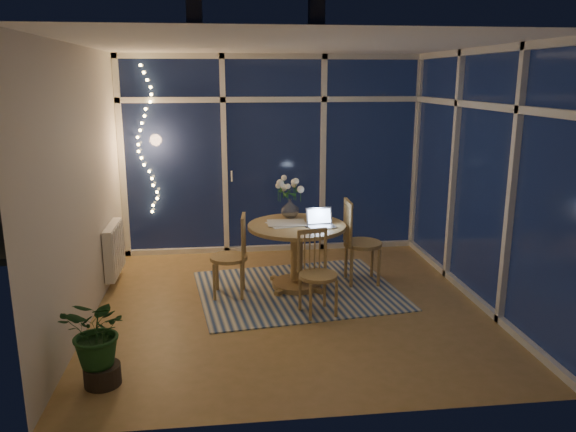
# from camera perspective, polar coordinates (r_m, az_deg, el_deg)

# --- Properties ---
(floor) EXTENTS (4.00, 4.00, 0.00)m
(floor) POSITION_cam_1_polar(r_m,az_deg,el_deg) (5.91, 0.47, -9.04)
(floor) COLOR olive
(floor) RESTS_ON ground
(ceiling) EXTENTS (4.00, 4.00, 0.00)m
(ceiling) POSITION_cam_1_polar(r_m,az_deg,el_deg) (5.45, 0.53, 17.03)
(ceiling) COLOR white
(ceiling) RESTS_ON wall_back
(wall_back) EXTENTS (4.00, 0.04, 2.60)m
(wall_back) POSITION_cam_1_polar(r_m,az_deg,el_deg) (7.50, -1.46, 6.20)
(wall_back) COLOR beige
(wall_back) RESTS_ON floor
(wall_front) EXTENTS (4.00, 0.04, 2.60)m
(wall_front) POSITION_cam_1_polar(r_m,az_deg,el_deg) (3.61, 4.55, -2.24)
(wall_front) COLOR beige
(wall_front) RESTS_ON floor
(wall_left) EXTENTS (0.04, 4.00, 2.60)m
(wall_left) POSITION_cam_1_polar(r_m,az_deg,el_deg) (5.64, -20.10, 2.82)
(wall_left) COLOR beige
(wall_left) RESTS_ON floor
(wall_right) EXTENTS (0.04, 4.00, 2.60)m
(wall_right) POSITION_cam_1_polar(r_m,az_deg,el_deg) (6.12, 19.47, 3.67)
(wall_right) COLOR beige
(wall_right) RESTS_ON floor
(window_wall_back) EXTENTS (4.00, 0.10, 2.60)m
(window_wall_back) POSITION_cam_1_polar(r_m,az_deg,el_deg) (7.46, -1.43, 6.16)
(window_wall_back) COLOR silver
(window_wall_back) RESTS_ON floor
(window_wall_right) EXTENTS (0.10, 4.00, 2.60)m
(window_wall_right) POSITION_cam_1_polar(r_m,az_deg,el_deg) (6.10, 19.13, 3.67)
(window_wall_right) COLOR silver
(window_wall_right) RESTS_ON floor
(radiator) EXTENTS (0.10, 0.70, 0.58)m
(radiator) POSITION_cam_1_polar(r_m,az_deg,el_deg) (6.70, -17.27, -3.26)
(radiator) COLOR silver
(radiator) RESTS_ON wall_left
(fairy_lights) EXTENTS (0.24, 0.10, 1.85)m
(fairy_lights) POSITION_cam_1_polar(r_m,az_deg,el_deg) (7.38, -14.35, 7.41)
(fairy_lights) COLOR #F9C663
(fairy_lights) RESTS_ON window_wall_back
(garden_patio) EXTENTS (12.00, 6.00, 0.10)m
(garden_patio) POSITION_cam_1_polar(r_m,az_deg,el_deg) (10.73, -0.27, 1.16)
(garden_patio) COLOR black
(garden_patio) RESTS_ON ground
(garden_fence) EXTENTS (11.00, 0.08, 1.80)m
(garden_fence) POSITION_cam_1_polar(r_m,az_deg,el_deg) (11.01, -3.18, 6.54)
(garden_fence) COLOR #351C13
(garden_fence) RESTS_ON ground
(neighbour_roof) EXTENTS (7.00, 3.00, 2.20)m
(neighbour_roof) POSITION_cam_1_polar(r_m,az_deg,el_deg) (13.93, -2.81, 13.43)
(neighbour_roof) COLOR #373B42
(neighbour_roof) RESTS_ON ground
(garden_shrubs) EXTENTS (0.90, 0.90, 0.90)m
(garden_shrubs) POSITION_cam_1_polar(r_m,az_deg,el_deg) (8.99, -7.36, 1.88)
(garden_shrubs) COLOR black
(garden_shrubs) RESTS_ON ground
(rug) EXTENTS (2.35, 1.98, 0.01)m
(rug) POSITION_cam_1_polar(r_m,az_deg,el_deg) (6.28, 0.99, -7.54)
(rug) COLOR beige
(rug) RESTS_ON floor
(dining_table) EXTENTS (1.21, 1.21, 0.73)m
(dining_table) POSITION_cam_1_polar(r_m,az_deg,el_deg) (6.25, 0.88, -4.13)
(dining_table) COLOR olive
(dining_table) RESTS_ON floor
(chair_left) EXTENTS (0.46, 0.46, 0.91)m
(chair_left) POSITION_cam_1_polar(r_m,az_deg,el_deg) (6.03, -6.06, -4.03)
(chair_left) COLOR olive
(chair_left) RESTS_ON floor
(chair_right) EXTENTS (0.47, 0.47, 0.99)m
(chair_right) POSITION_cam_1_polar(r_m,az_deg,el_deg) (6.42, 7.60, -2.59)
(chair_right) COLOR olive
(chair_right) RESTS_ON floor
(chair_front) EXTENTS (0.48, 0.48, 0.86)m
(chair_front) POSITION_cam_1_polar(r_m,az_deg,el_deg) (5.54, 3.08, -5.87)
(chair_front) COLOR olive
(chair_front) RESTS_ON floor
(laptop) EXTENTS (0.32, 0.29, 0.21)m
(laptop) POSITION_cam_1_polar(r_m,az_deg,el_deg) (6.03, 3.48, -0.17)
(laptop) COLOR silver
(laptop) RESTS_ON dining_table
(flower_vase) EXTENTS (0.23, 0.23, 0.21)m
(flower_vase) POSITION_cam_1_polar(r_m,az_deg,el_deg) (6.44, 0.20, 0.77)
(flower_vase) COLOR silver
(flower_vase) RESTS_ON dining_table
(bowl) EXTENTS (0.17, 0.17, 0.04)m
(bowl) POSITION_cam_1_polar(r_m,az_deg,el_deg) (6.36, 3.73, -0.22)
(bowl) COLOR silver
(bowl) RESTS_ON dining_table
(newspapers) EXTENTS (0.44, 0.35, 0.01)m
(newspapers) POSITION_cam_1_polar(r_m,az_deg,el_deg) (6.17, -0.18, -0.78)
(newspapers) COLOR silver
(newspapers) RESTS_ON dining_table
(phone) EXTENTS (0.10, 0.06, 0.01)m
(phone) POSITION_cam_1_polar(r_m,az_deg,el_deg) (6.06, 2.23, -1.08)
(phone) COLOR black
(phone) RESTS_ON dining_table
(potted_plant) EXTENTS (0.68, 0.65, 0.76)m
(potted_plant) POSITION_cam_1_polar(r_m,az_deg,el_deg) (4.57, -18.62, -11.75)
(potted_plant) COLOR #17421B
(potted_plant) RESTS_ON floor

